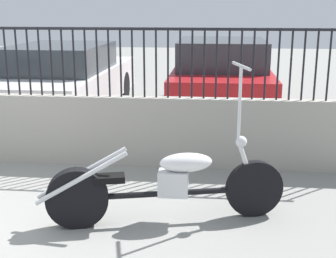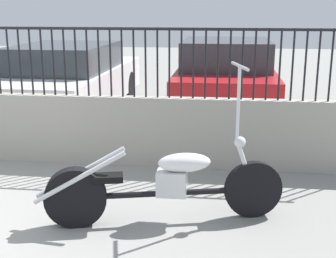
# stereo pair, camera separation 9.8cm
# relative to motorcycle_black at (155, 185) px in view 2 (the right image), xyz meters

# --- Properties ---
(low_wall) EXTENTS (9.43, 0.18, 0.89)m
(low_wall) POSITION_rel_motorcycle_black_xyz_m (-2.19, 1.63, 0.08)
(low_wall) COLOR #9E998E
(low_wall) RESTS_ON ground_plane
(fence_railing) EXTENTS (9.43, 0.04, 0.86)m
(fence_railing) POSITION_rel_motorcycle_black_xyz_m (-2.19, 1.63, 1.06)
(fence_railing) COLOR black
(fence_railing) RESTS_ON low_wall
(motorcycle_black) EXTENTS (2.30, 0.80, 1.49)m
(motorcycle_black) POSITION_rel_motorcycle_black_xyz_m (0.00, 0.00, 0.00)
(motorcycle_black) COLOR black
(motorcycle_black) RESTS_ON ground_plane
(car_white) EXTENTS (1.81, 4.55, 1.33)m
(car_white) POSITION_rel_motorcycle_black_xyz_m (-2.26, 4.28, 0.31)
(car_white) COLOR black
(car_white) RESTS_ON ground_plane
(car_red) EXTENTS (1.73, 4.11, 1.40)m
(car_red) POSITION_rel_motorcycle_black_xyz_m (0.63, 4.78, 0.33)
(car_red) COLOR black
(car_red) RESTS_ON ground_plane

